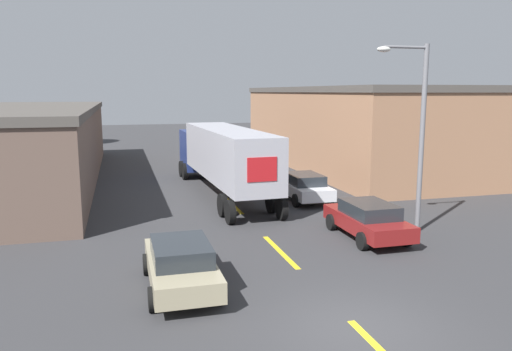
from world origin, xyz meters
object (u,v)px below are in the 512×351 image
object	(u,v)px
semi_truck	(221,153)
street_lamp	(417,126)
parked_car_right_near	(368,219)
parked_car_right_mid	(304,186)
parked_car_left_near	(181,264)

from	to	relation	value
semi_truck	street_lamp	size ratio (longest dim) A/B	1.98
parked_car_right_near	street_lamp	bearing A→B (deg)	6.54
parked_car_right_mid	street_lamp	xyz separation A→B (m)	(2.14, -6.90, 3.63)
semi_truck	parked_car_left_near	size ratio (longest dim) A/B	3.32
semi_truck	parked_car_right_near	size ratio (longest dim) A/B	3.32
semi_truck	parked_car_right_mid	size ratio (longest dim) A/B	3.32
parked_car_left_near	parked_car_right_mid	size ratio (longest dim) A/B	1.00
parked_car_left_near	parked_car_right_near	bearing A→B (deg)	22.75
parked_car_right_near	parked_car_right_mid	xyz separation A→B (m)	(0.00, 7.14, 0.00)
semi_truck	parked_car_left_near	xyz separation A→B (m)	(-3.87, -13.21, -1.54)
street_lamp	parked_car_left_near	bearing A→B (deg)	-160.54
parked_car_right_near	parked_car_left_near	distance (m)	8.40
semi_truck	street_lamp	distance (m)	11.61
semi_truck	parked_car_left_near	bearing A→B (deg)	-108.67
street_lamp	parked_car_right_mid	bearing A→B (deg)	107.25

